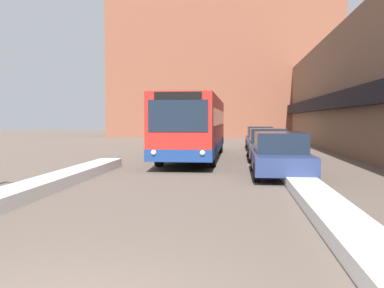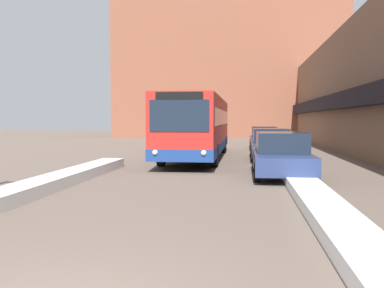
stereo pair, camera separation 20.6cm
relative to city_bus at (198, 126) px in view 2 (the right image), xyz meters
The scene contains 8 objects.
building_row_right 12.21m from the city_bus, 30.11° to the left, with size 5.50×60.00×7.47m.
building_backdrop_far 30.01m from the city_bus, 89.12° to the left, with size 26.00×8.00×19.34m.
snow_bank_left 12.18m from the city_bus, 105.14° to the right, with size 0.90×15.19×0.35m.
snow_bank_right 12.10m from the city_bus, 70.32° to the right, with size 0.90×12.46×0.29m.
city_bus is the anchor object (origin of this frame).
parked_car_front 7.49m from the city_bus, 60.68° to the right, with size 1.94×4.76×1.54m.
parked_car_middle 3.75m from the city_bus, ahead, with size 1.94×4.87×1.54m.
parked_car_back 8.30m from the city_bus, 63.80° to the left, with size 1.83×4.87×1.52m.
Camera 2 is at (1.93, -3.65, 1.99)m, focal length 40.00 mm.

